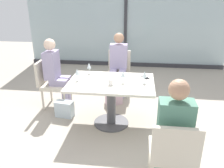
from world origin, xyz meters
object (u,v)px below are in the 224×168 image
(person_far_left, at_px, (55,70))
(person_near_window, at_px, (118,62))
(chair_front_right, at_px, (173,152))
(wine_glass_2, at_px, (123,74))
(chair_near_window, at_px, (119,70))
(wine_glass_3, at_px, (89,66))
(dining_table_main, at_px, (111,92))
(person_front_right, at_px, (173,129))
(chair_far_left, at_px, (51,81))
(wine_glass_0, at_px, (145,75))
(handbag_2, at_px, (114,97))
(cell_phone_on_table, at_px, (145,77))
(wine_glass_1, at_px, (77,72))
(coffee_cup, at_px, (111,82))
(handbag_1, at_px, (64,109))

(person_far_left, relative_size, person_near_window, 1.00)
(chair_front_right, height_order, wine_glass_2, wine_glass_2)
(chair_near_window, distance_m, wine_glass_3, 1.08)
(dining_table_main, height_order, person_front_right, person_front_right)
(chair_far_left, xyz_separation_m, person_near_window, (1.17, 0.66, 0.20))
(person_near_window, distance_m, wine_glass_0, 1.27)
(chair_far_left, xyz_separation_m, wine_glass_2, (1.35, -0.52, 0.37))
(chair_front_right, bearing_deg, handbag_2, 112.63)
(chair_near_window, bearing_deg, chair_far_left, -146.67)
(chair_near_window, relative_size, wine_glass_3, 4.70)
(chair_near_window, distance_m, wine_glass_2, 1.35)
(chair_front_right, xyz_separation_m, cell_phone_on_table, (-0.27, 1.50, 0.24))
(person_front_right, bearing_deg, wine_glass_3, 128.57)
(chair_near_window, distance_m, handbag_2, 0.68)
(wine_glass_1, distance_m, wine_glass_3, 0.36)
(person_front_right, height_order, handbag_2, person_front_right)
(dining_table_main, distance_m, chair_near_window, 1.27)
(wine_glass_1, bearing_deg, wine_glass_0, 0.59)
(chair_far_left, distance_m, handbag_2, 1.20)
(chair_far_left, relative_size, wine_glass_2, 4.70)
(chair_front_right, distance_m, chair_far_left, 2.64)
(wine_glass_0, height_order, wine_glass_2, same)
(dining_table_main, relative_size, handbag_2, 4.30)
(chair_far_left, distance_m, person_front_right, 2.57)
(dining_table_main, relative_size, person_front_right, 1.02)
(chair_far_left, xyz_separation_m, person_front_right, (1.95, -1.66, 0.20))
(wine_glass_3, xyz_separation_m, coffee_cup, (0.42, -0.47, -0.09))
(chair_far_left, distance_m, wine_glass_0, 1.77)
(person_near_window, relative_size, coffee_cup, 14.00)
(wine_glass_1, height_order, wine_glass_2, same)
(person_near_window, bearing_deg, handbag_2, -94.49)
(chair_far_left, bearing_deg, chair_front_right, -42.23)
(wine_glass_3, bearing_deg, chair_front_right, -53.38)
(chair_far_left, height_order, handbag_1, chair_far_left)
(handbag_2, bearing_deg, dining_table_main, -114.46)
(chair_near_window, distance_m, wine_glass_1, 1.42)
(wine_glass_3, height_order, handbag_2, wine_glass_3)
(chair_front_right, xyz_separation_m, wine_glass_0, (-0.29, 1.28, 0.37))
(wine_glass_2, relative_size, wine_glass_3, 1.00)
(chair_front_right, xyz_separation_m, handbag_1, (-1.60, 1.40, -0.36))
(coffee_cup, bearing_deg, wine_glass_3, 131.60)
(dining_table_main, relative_size, handbag_1, 4.30)
(person_near_window, xyz_separation_m, wine_glass_3, (-0.41, -0.83, 0.16))
(wine_glass_0, height_order, handbag_2, wine_glass_0)
(chair_front_right, distance_m, person_far_left, 2.57)
(chair_near_window, xyz_separation_m, wine_glass_1, (-0.52, -1.27, 0.37))
(wine_glass_1, bearing_deg, person_near_window, 65.82)
(wine_glass_0, xyz_separation_m, handbag_1, (-1.32, 0.12, -0.72))
(person_far_left, relative_size, wine_glass_0, 6.81)
(coffee_cup, height_order, cell_phone_on_table, coffee_cup)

